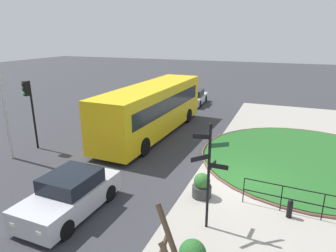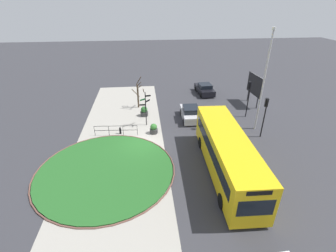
{
  "view_description": "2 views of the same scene",
  "coord_description": "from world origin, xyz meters",
  "px_view_note": "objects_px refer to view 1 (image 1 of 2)",
  "views": [
    {
      "loc": [
        -12.07,
        -1.5,
        6.23
      ],
      "look_at": [
        -0.06,
        3.26,
        2.22
      ],
      "focal_mm": 31.83,
      "sensor_mm": 36.0,
      "label": 1
    },
    {
      "loc": [
        18.73,
        0.37,
        11.81
      ],
      "look_at": [
        0.13,
        2.33,
        1.77
      ],
      "focal_mm": 25.73,
      "sensor_mm": 36.0,
      "label": 2
    }
  ],
  "objects_px": {
    "signpost_directional": "(209,170)",
    "traffic_light_near": "(29,100)",
    "bollard_foreground": "(290,209)",
    "car_near_lane": "(70,195)",
    "planter_kerbside": "(202,186)",
    "bus_yellow": "(153,108)",
    "car_trailing": "(193,97)"
  },
  "relations": [
    {
      "from": "traffic_light_near",
      "to": "planter_kerbside",
      "type": "distance_m",
      "value": 10.54
    },
    {
      "from": "bollard_foreground",
      "to": "bus_yellow",
      "type": "xyz_separation_m",
      "value": [
        6.69,
        8.31,
        1.33
      ]
    },
    {
      "from": "bollard_foreground",
      "to": "traffic_light_near",
      "type": "xyz_separation_m",
      "value": [
        1.81,
        13.4,
        2.45
      ]
    },
    {
      "from": "bollard_foreground",
      "to": "planter_kerbside",
      "type": "distance_m",
      "value": 3.26
    },
    {
      "from": "bus_yellow",
      "to": "traffic_light_near",
      "type": "distance_m",
      "value": 7.13
    },
    {
      "from": "planter_kerbside",
      "to": "car_trailing",
      "type": "bearing_deg",
      "value": 18.13
    },
    {
      "from": "car_trailing",
      "to": "car_near_lane",
      "type": "bearing_deg",
      "value": -179.78
    },
    {
      "from": "bus_yellow",
      "to": "planter_kerbside",
      "type": "distance_m",
      "value": 8.31
    },
    {
      "from": "car_near_lane",
      "to": "planter_kerbside",
      "type": "bearing_deg",
      "value": 124.86
    },
    {
      "from": "bus_yellow",
      "to": "signpost_directional",
      "type": "bearing_deg",
      "value": -143.32
    },
    {
      "from": "bus_yellow",
      "to": "traffic_light_near",
      "type": "xyz_separation_m",
      "value": [
        -4.88,
        5.09,
        1.11
      ]
    },
    {
      "from": "planter_kerbside",
      "to": "car_near_lane",
      "type": "bearing_deg",
      "value": 123.45
    },
    {
      "from": "car_trailing",
      "to": "planter_kerbside",
      "type": "xyz_separation_m",
      "value": [
        -15.64,
        -5.12,
        -0.17
      ]
    },
    {
      "from": "bus_yellow",
      "to": "traffic_light_near",
      "type": "relative_size",
      "value": 2.83
    },
    {
      "from": "car_trailing",
      "to": "traffic_light_near",
      "type": "relative_size",
      "value": 1.05
    },
    {
      "from": "signpost_directional",
      "to": "traffic_light_near",
      "type": "relative_size",
      "value": 0.95
    },
    {
      "from": "signpost_directional",
      "to": "car_near_lane",
      "type": "distance_m",
      "value": 5.11
    },
    {
      "from": "signpost_directional",
      "to": "planter_kerbside",
      "type": "distance_m",
      "value": 2.53
    },
    {
      "from": "planter_kerbside",
      "to": "traffic_light_near",
      "type": "bearing_deg",
      "value": 81.05
    },
    {
      "from": "bollard_foreground",
      "to": "car_near_lane",
      "type": "relative_size",
      "value": 0.18
    },
    {
      "from": "bollard_foreground",
      "to": "signpost_directional",
      "type": "bearing_deg",
      "value": 121.78
    },
    {
      "from": "bollard_foreground",
      "to": "traffic_light_near",
      "type": "bearing_deg",
      "value": 82.29
    },
    {
      "from": "signpost_directional",
      "to": "traffic_light_near",
      "type": "xyz_separation_m",
      "value": [
        3.41,
        10.83,
        0.71
      ]
    },
    {
      "from": "signpost_directional",
      "to": "bus_yellow",
      "type": "relative_size",
      "value": 0.34
    },
    {
      "from": "traffic_light_near",
      "to": "car_near_lane",
      "type": "bearing_deg",
      "value": 68.86
    },
    {
      "from": "bus_yellow",
      "to": "car_trailing",
      "type": "xyz_separation_m",
      "value": [
        9.17,
        0.06,
        -1.06
      ]
    },
    {
      "from": "car_near_lane",
      "to": "traffic_light_near",
      "type": "relative_size",
      "value": 1.04
    },
    {
      "from": "traffic_light_near",
      "to": "planter_kerbside",
      "type": "xyz_separation_m",
      "value": [
        -1.6,
        -10.15,
        -2.34
      ]
    },
    {
      "from": "bus_yellow",
      "to": "bollard_foreground",
      "type": "bearing_deg",
      "value": -126.88
    },
    {
      "from": "bollard_foreground",
      "to": "traffic_light_near",
      "type": "distance_m",
      "value": 13.74
    },
    {
      "from": "signpost_directional",
      "to": "traffic_light_near",
      "type": "distance_m",
      "value": 11.37
    },
    {
      "from": "traffic_light_near",
      "to": "planter_kerbside",
      "type": "height_order",
      "value": "traffic_light_near"
    }
  ]
}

